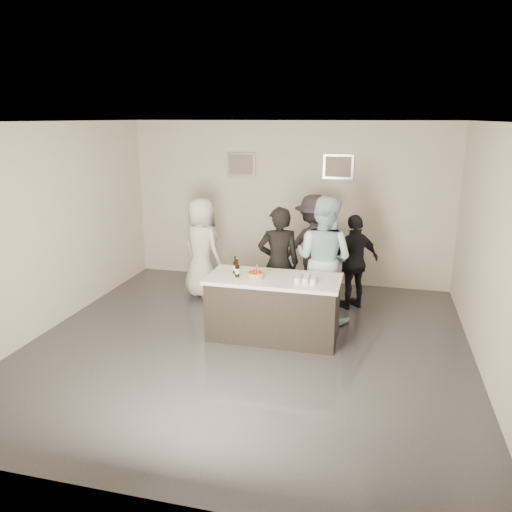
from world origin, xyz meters
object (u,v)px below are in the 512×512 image
(person_main_blue, at_px, (323,259))
(person_main_black, at_px, (279,264))
(cake, at_px, (256,275))
(person_guest_back, at_px, (313,247))
(beer_bottle_a, at_px, (235,265))
(beer_bottle_b, at_px, (237,268))
(person_guest_right, at_px, (354,262))
(bar_counter, at_px, (273,307))
(person_guest_left, at_px, (202,248))

(person_main_blue, bearing_deg, person_main_black, 33.33)
(cake, height_order, person_guest_back, person_guest_back)
(person_main_black, distance_m, person_main_blue, 0.69)
(beer_bottle_a, xyz_separation_m, person_guest_back, (0.88, 1.74, -0.13))
(beer_bottle_b, relative_size, person_guest_right, 0.17)
(beer_bottle_b, bearing_deg, cake, 2.44)
(person_guest_back, bearing_deg, beer_bottle_a, 40.23)
(bar_counter, xyz_separation_m, person_main_blue, (0.59, 0.85, 0.52))
(person_main_black, height_order, person_guest_left, person_main_black)
(person_guest_right, height_order, person_guest_back, person_guest_back)
(cake, bearing_deg, beer_bottle_a, 157.52)
(person_main_black, bearing_deg, person_guest_left, -42.93)
(beer_bottle_a, bearing_deg, cake, -22.48)
(person_guest_back, bearing_deg, bar_counter, 57.24)
(beer_bottle_b, bearing_deg, person_guest_right, 45.69)
(bar_counter, relative_size, person_main_black, 1.05)
(cake, xyz_separation_m, beer_bottle_b, (-0.26, -0.01, 0.09))
(person_guest_back, bearing_deg, beer_bottle_b, 43.92)
(bar_counter, bearing_deg, beer_bottle_b, -168.77)
(bar_counter, relative_size, beer_bottle_a, 7.15)
(person_guest_back, bearing_deg, person_main_blue, 83.71)
(cake, relative_size, person_main_black, 0.13)
(beer_bottle_a, bearing_deg, person_main_blue, 34.53)
(person_guest_right, bearing_deg, beer_bottle_b, 6.17)
(bar_counter, xyz_separation_m, person_main_black, (-0.08, 0.72, 0.44))
(bar_counter, xyz_separation_m, person_guest_back, (0.31, 1.79, 0.45))
(beer_bottle_b, height_order, person_guest_back, person_guest_back)
(bar_counter, distance_m, person_guest_left, 2.14)
(beer_bottle_a, relative_size, person_guest_back, 0.14)
(beer_bottle_b, relative_size, person_guest_left, 0.15)
(cake, bearing_deg, bar_counter, 20.38)
(person_main_black, height_order, person_guest_right, person_main_black)
(beer_bottle_a, xyz_separation_m, beer_bottle_b, (0.07, -0.15, 0.00))
(beer_bottle_b, relative_size, person_main_blue, 0.13)
(beer_bottle_a, bearing_deg, bar_counter, -5.06)
(person_main_black, xyz_separation_m, person_main_blue, (0.67, 0.14, 0.08))
(person_guest_left, bearing_deg, person_guest_back, -136.96)
(person_main_black, height_order, person_guest_back, person_guest_back)
(person_guest_left, height_order, person_guest_right, person_guest_left)
(person_guest_left, bearing_deg, cake, 162.98)
(person_guest_right, bearing_deg, person_guest_back, -63.88)
(person_main_blue, bearing_deg, beer_bottle_a, 56.28)
(person_guest_right, xyz_separation_m, person_guest_back, (-0.72, 0.33, 0.12))
(bar_counter, bearing_deg, person_main_black, 96.02)
(bar_counter, relative_size, person_guest_left, 1.07)
(person_main_black, distance_m, person_guest_left, 1.64)
(cake, height_order, person_guest_right, person_guest_right)
(beer_bottle_a, xyz_separation_m, person_main_blue, (1.16, 0.80, -0.06))
(person_guest_left, relative_size, person_guest_back, 0.96)
(bar_counter, distance_m, person_guest_right, 1.82)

